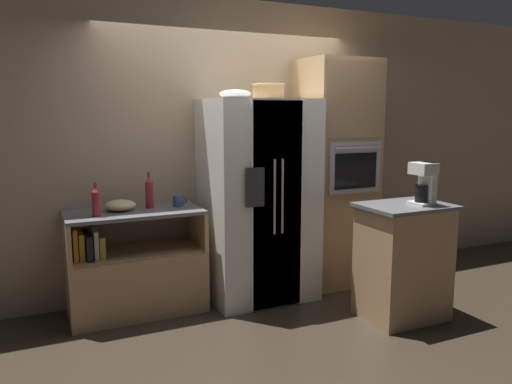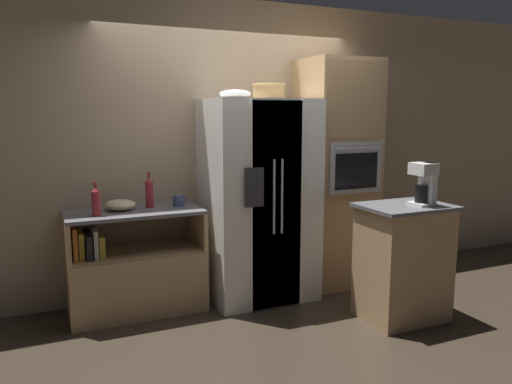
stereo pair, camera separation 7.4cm
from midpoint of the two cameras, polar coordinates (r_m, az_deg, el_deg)
The scene contains 13 objects.
ground_plane at distance 4.83m, azimuth -0.63°, elevation -12.00°, with size 20.00×20.00×0.00m, color #382D23.
wall_back at distance 4.92m, azimuth -2.70°, elevation 5.16°, with size 12.00×0.06×2.80m.
counter_left at distance 4.55m, azimuth -13.22°, elevation -9.16°, with size 1.15×0.58×0.90m.
refrigerator at distance 4.65m, azimuth 0.78°, elevation -0.92°, with size 0.97×0.80×1.86m.
wall_oven at distance 5.10m, azimuth 9.51°, elevation 2.12°, with size 0.70×0.71×2.25m.
island_counter at distance 4.42m, azimuth 16.91°, elevation -7.64°, with size 0.73×0.55×0.98m.
wicker_basket at distance 4.69m, azimuth 1.92°, elevation 11.47°, with size 0.31×0.31×0.14m.
fruit_bowl at distance 4.48m, azimuth -1.91°, elevation 11.13°, with size 0.28×0.28×0.08m.
bottle_tall at distance 4.48m, azimuth -11.63°, elevation -0.03°, with size 0.07×0.07×0.32m.
bottle_short at distance 4.24m, azimuth -17.34°, elevation -0.99°, with size 0.07×0.07×0.28m.
mug at distance 4.52m, azimuth -8.40°, elevation -0.98°, with size 0.13×0.09×0.10m.
mixing_bowl at distance 4.44m, azimuth -14.79°, elevation -1.43°, with size 0.26×0.26×0.09m.
coffee_maker at distance 4.30m, azimuth 19.17°, elevation 1.10°, with size 0.16×0.19×0.35m.
Camera 2 is at (-1.75, -4.15, 1.74)m, focal length 35.00 mm.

